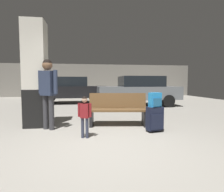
{
  "coord_description": "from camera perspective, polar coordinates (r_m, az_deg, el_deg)",
  "views": [
    {
      "loc": [
        -0.36,
        -3.1,
        1.17
      ],
      "look_at": [
        0.23,
        1.3,
        0.85
      ],
      "focal_mm": 28.87,
      "sensor_mm": 36.0,
      "label": 1
    }
  ],
  "objects": [
    {
      "name": "adult",
      "position": [
        4.77,
        -19.65,
        2.86
      ],
      "size": [
        0.52,
        0.37,
        1.76
      ],
      "color": "#38383D",
      "rests_on": "ground_plane"
    },
    {
      "name": "backpack_bright",
      "position": [
        4.39,
        13.51,
        -1.22
      ],
      "size": [
        0.31,
        0.25,
        0.34
      ],
      "color": "#268CD8",
      "rests_on": "suitcase"
    },
    {
      "name": "ground_plane",
      "position": [
        7.22,
        -4.75,
        -5.61
      ],
      "size": [
        18.0,
        18.0,
        0.1
      ],
      "primitive_type": "cube",
      "color": "gray"
    },
    {
      "name": "parked_car_far",
      "position": [
        10.68,
        -12.96,
        2.08
      ],
      "size": [
        4.15,
        1.9,
        1.51
      ],
      "color": "black",
      "rests_on": "ground_plane"
    },
    {
      "name": "structural_pillar",
      "position": [
        5.25,
        -23.03,
        6.17
      ],
      "size": [
        0.57,
        0.57,
        2.8
      ],
      "color": "black",
      "rests_on": "ground_plane"
    },
    {
      "name": "parked_car_near",
      "position": [
        9.35,
        8.37,
        1.86
      ],
      "size": [
        4.14,
        1.88,
        1.51
      ],
      "color": "slate",
      "rests_on": "ground_plane"
    },
    {
      "name": "suitcase",
      "position": [
        4.46,
        13.4,
        -6.99
      ],
      "size": [
        0.41,
        0.29,
        0.6
      ],
      "color": "#191E33",
      "rests_on": "ground_plane"
    },
    {
      "name": "garage_back_wall",
      "position": [
        15.97,
        -6.44,
        4.95
      ],
      "size": [
        18.0,
        0.12,
        2.8
      ],
      "primitive_type": "cube",
      "color": "gray",
      "rests_on": "ground_plane"
    },
    {
      "name": "bench",
      "position": [
        4.97,
        1.85,
        -4.3
      ],
      "size": [
        1.65,
        0.72,
        0.89
      ],
      "color": "brown",
      "rests_on": "ground_plane"
    },
    {
      "name": "child",
      "position": [
        3.87,
        -8.66,
        -5.16
      ],
      "size": [
        0.29,
        0.21,
        0.89
      ],
      "color": "#33384C",
      "rests_on": "ground_plane"
    }
  ]
}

